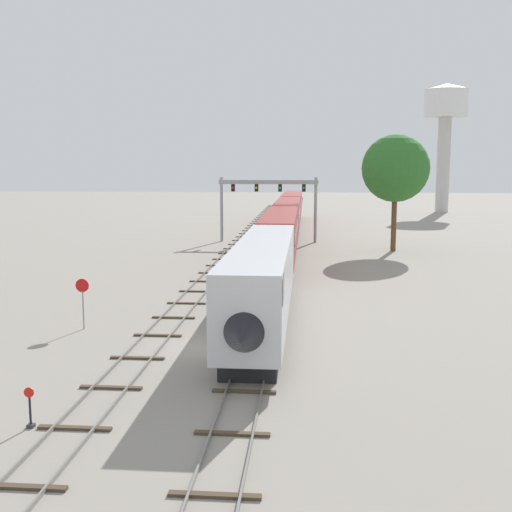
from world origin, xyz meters
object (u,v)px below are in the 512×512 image
Objects in this scene: water_tower at (445,114)px; trackside_tree_left at (396,169)px; switch_stand at (30,413)px; passenger_train at (285,225)px; signal_gantry at (268,195)px; stop_sign at (83,296)px.

water_tower is 64.80m from trackside_tree_left.
switch_stand is (-37.05, -109.15, -19.16)m from water_tower.
trackside_tree_left is (11.87, -1.84, 6.31)m from passenger_train.
signal_gantry is 0.47× the size of water_tower.
switch_stand is 13.46m from stop_sign.
signal_gantry reaches higher than switch_stand.
water_tower is at bearing 63.26° from passenger_train.
water_tower is 105.56m from stop_sign.
passenger_train is 68.72m from water_tower.
trackside_tree_left is at bearing -106.43° from water_tower.
signal_gantry is (-2.25, 5.60, 3.18)m from passenger_train.
trackside_tree_left reaches higher than signal_gantry.
water_tower is 2.04× the size of trackside_tree_left.
water_tower is at bearing 71.25° from switch_stand.
signal_gantry is at bearing 84.99° from switch_stand.
signal_gantry is 4.20× the size of stop_sign.
switch_stand is at bearing -77.50° from stop_sign.
stop_sign is (-2.90, 13.08, 1.35)m from switch_stand.
trackside_tree_left is (21.87, 34.78, 7.05)m from stop_sign.
signal_gantry is at bearing 111.89° from passenger_train.
stop_sign is 41.69m from trackside_tree_left.
signal_gantry is 0.96× the size of trackside_tree_left.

